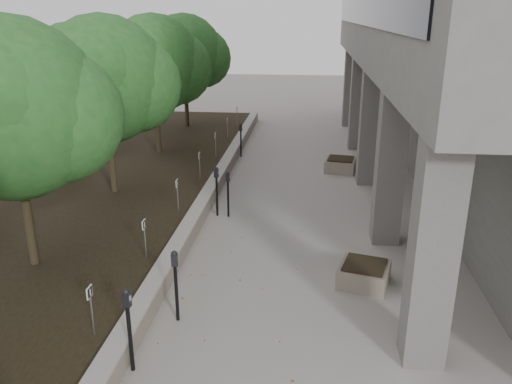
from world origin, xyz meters
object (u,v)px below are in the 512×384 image
at_px(parking_meter_5, 241,140).
at_px(parking_meter_3, 228,194).
at_px(crabapple_tree_4, 155,85).
at_px(parking_meter_4, 217,192).
at_px(planter_front, 364,274).
at_px(crabapple_tree_2, 17,147).
at_px(parking_meter_1, 176,286).
at_px(planter_back, 340,165).
at_px(crabapple_tree_3, 107,106).
at_px(crabapple_tree_5, 185,71).
at_px(parking_meter_2, 129,330).

bearing_deg(parking_meter_5, parking_meter_3, -73.27).
height_order(crabapple_tree_4, parking_meter_4, crabapple_tree_4).
height_order(parking_meter_3, planter_front, parking_meter_3).
relative_size(crabapple_tree_2, parking_meter_1, 3.57).
relative_size(crabapple_tree_4, parking_meter_3, 3.89).
bearing_deg(parking_meter_3, parking_meter_4, -179.63).
distance_m(crabapple_tree_2, planter_back, 12.22).
xyz_separation_m(crabapple_tree_3, parking_meter_4, (3.43, -0.71, -2.36)).
height_order(crabapple_tree_2, planter_back, crabapple_tree_2).
relative_size(crabapple_tree_4, planter_front, 5.10).
relative_size(crabapple_tree_3, planter_front, 5.10).
xyz_separation_m(parking_meter_3, parking_meter_4, (-0.35, 0.05, 0.06)).
relative_size(parking_meter_4, parking_meter_5, 1.08).
height_order(crabapple_tree_2, crabapple_tree_4, same).
bearing_deg(parking_meter_1, crabapple_tree_5, 91.94).
bearing_deg(parking_meter_4, parking_meter_5, 100.54).
relative_size(parking_meter_2, parking_meter_5, 1.11).
bearing_deg(parking_meter_5, crabapple_tree_5, 141.46).
height_order(crabapple_tree_4, planter_front, crabapple_tree_4).
distance_m(crabapple_tree_2, parking_meter_4, 5.98).
bearing_deg(crabapple_tree_5, parking_meter_5, -50.80).
distance_m(parking_meter_2, planter_front, 5.45).
distance_m(crabapple_tree_4, parking_meter_3, 7.30).
distance_m(crabapple_tree_4, planter_front, 12.36).
height_order(parking_meter_3, planter_back, parking_meter_3).
bearing_deg(crabapple_tree_2, crabapple_tree_5, 90.00).
bearing_deg(planter_front, parking_meter_1, -153.81).
relative_size(parking_meter_1, parking_meter_2, 0.97).
bearing_deg(planter_back, parking_meter_4, -127.77).
bearing_deg(parking_meter_2, planter_back, 78.94).
distance_m(parking_meter_1, planter_back, 11.28).
xyz_separation_m(crabapple_tree_5, planter_front, (7.44, -14.43, -2.87)).
height_order(crabapple_tree_2, parking_meter_1, crabapple_tree_2).
distance_m(crabapple_tree_4, parking_meter_4, 7.07).
relative_size(parking_meter_3, planter_front, 1.31).
xyz_separation_m(crabapple_tree_5, parking_meter_3, (3.78, -10.76, -2.42)).
height_order(crabapple_tree_2, crabapple_tree_5, same).
xyz_separation_m(crabapple_tree_2, crabapple_tree_5, (0.00, 15.00, 0.00)).
height_order(parking_meter_2, planter_front, parking_meter_2).
bearing_deg(parking_meter_2, planter_front, 46.80).
height_order(parking_meter_1, planter_back, parking_meter_1).
xyz_separation_m(crabapple_tree_2, crabapple_tree_3, (0.00, 5.00, 0.00)).
bearing_deg(planter_back, parking_meter_1, -109.19).
relative_size(parking_meter_2, planter_front, 1.48).
relative_size(crabapple_tree_3, planter_back, 4.88).
distance_m(parking_meter_1, parking_meter_3, 5.55).
xyz_separation_m(crabapple_tree_2, parking_meter_2, (3.25, -2.87, -2.33)).
relative_size(crabapple_tree_4, planter_back, 4.88).
bearing_deg(planter_front, parking_meter_2, -140.68).
height_order(crabapple_tree_4, parking_meter_5, crabapple_tree_4).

